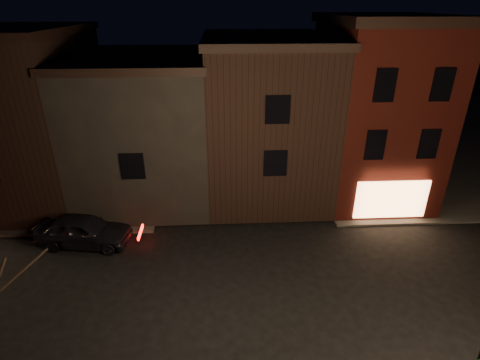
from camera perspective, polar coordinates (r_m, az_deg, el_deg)
The scene contains 8 objects.
ground at distance 16.54m, azimuth 2.21°, elevation -17.14°, with size 120.00×120.00×0.00m, color black.
sidewalk_far_right at distance 40.09m, azimuth 29.28°, elevation 6.05°, with size 30.00×30.00×0.12m, color #2D2B28.
sidewalk_far_left at distance 38.81m, azimuth -31.92°, elevation 4.87°, with size 30.00×30.00×0.12m, color #2D2B28.
corner_building at distance 24.20m, azimuth 19.84°, elevation 10.12°, with size 6.50×8.50×10.50m.
row_building_a at distance 23.65m, azimuth 3.79°, elevation 9.81°, with size 7.30×10.30×9.40m.
row_building_b at distance 24.05m, azimuth -13.85°, elevation 8.15°, with size 7.80×10.30×8.40m.
row_building_c at distance 26.20m, azimuth -29.97°, elevation 8.60°, with size 7.30×10.30×9.90m.
parked_car_a at distance 20.56m, azimuth -22.71°, elevation -7.11°, with size 1.89×4.70×1.60m, color black.
Camera 1 is at (-1.27, -12.11, 11.19)m, focal length 28.00 mm.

